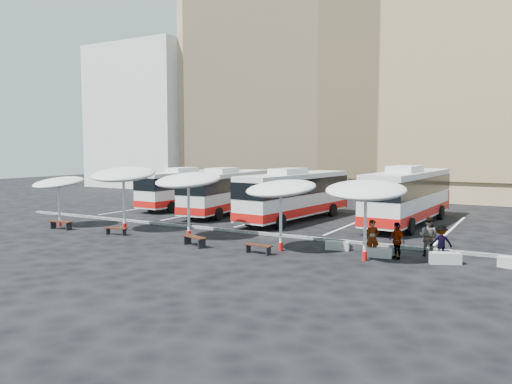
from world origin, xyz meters
The scene contains 25 objects.
ground centered at (0.00, 0.00, 0.00)m, with size 120.00×120.00×0.00m, color black.
sandstone_building centered at (0.00, 31.87, 12.63)m, with size 42.00×18.25×29.60m.
apartment_block centered at (-28.00, 28.00, 9.00)m, with size 14.00×14.00×18.00m, color silver.
curb_divider centered at (0.00, 0.50, 0.07)m, with size 34.00×0.25×0.15m, color black.
bay_lines centered at (0.00, 8.00, 0.01)m, with size 24.15×12.00×0.01m.
bus_0 centered at (-8.95, 9.20, 1.73)m, with size 2.85×10.78×3.39m.
bus_1 centered at (-3.99, 7.52, 1.79)m, with size 3.28×11.23×3.51m.
bus_2 centered at (2.04, 6.65, 1.85)m, with size 3.53×11.60×3.62m.
bus_3 centered at (9.22, 8.72, 1.97)m, with size 3.33×12.29×3.86m.
sunshade_0 centered at (-9.88, -3.16, 2.78)m, with size 3.32×3.36×3.28m.
sunshade_1 centered at (-5.10, -2.33, 3.38)m, with size 4.86×4.89×3.98m.
sunshade_2 centered at (-0.15, -2.48, 3.21)m, with size 3.62×3.66×3.77m.
sunshade_3 centered at (5.78, -3.00, 3.02)m, with size 4.12×4.15×3.56m.
sunshade_4 centered at (9.98, -3.07, 3.12)m, with size 4.06×4.10×3.68m.
wood_bench_0 centered at (-8.84, -3.93, 0.39)m, with size 1.69×0.52×0.51m.
wood_bench_1 centered at (-4.44, -3.71, 0.33)m, with size 1.43×0.58×0.43m.
wood_bench_2 centered at (1.48, -4.16, 0.39)m, with size 1.72×1.02×0.51m.
wood_bench_3 centered at (5.18, -4.16, 0.34)m, with size 1.47×0.52×0.44m.
conc_bench_0 centered at (8.11, -1.45, 0.21)m, with size 1.14×0.38×0.43m, color #979792.
conc_bench_1 centered at (10.37, -2.12, 0.21)m, with size 1.13×0.38×0.42m, color #979792.
conc_bench_2 centered at (13.18, -1.96, 0.24)m, with size 1.31×0.44×0.49m, color #979792.
passenger_0 centered at (10.01, -2.01, 0.84)m, with size 0.61×0.40×1.69m, color black.
passenger_1 centered at (12.25, -0.75, 0.91)m, with size 0.89×0.69×1.83m, color black.
passenger_2 centered at (11.12, -2.06, 0.83)m, with size 0.98×0.41×1.67m, color black.
passenger_3 centered at (12.85, -1.16, 0.78)m, with size 1.00×0.58×1.55m, color black.
Camera 1 is at (16.52, -24.32, 4.95)m, focal length 35.00 mm.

